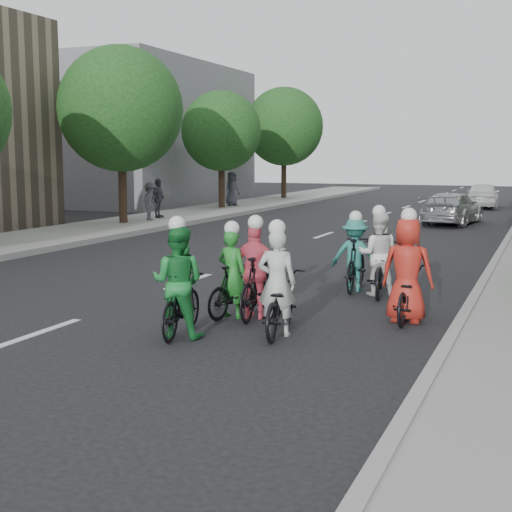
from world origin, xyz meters
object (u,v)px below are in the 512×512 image
Objects in this scene: cyclist_1 at (234,284)px; spectator_2 at (232,189)px; cyclist_3 at (278,297)px; cyclist_4 at (257,280)px; cyclist_2 at (408,282)px; spectator_0 at (150,201)px; cyclist_5 at (379,263)px; follow_car_lead at (452,208)px; follow_car_trail at (483,195)px; cyclist_0 at (356,259)px; cyclist_6 at (179,291)px; spectator_1 at (158,198)px.

spectator_2 is (-10.57, 23.07, 0.46)m from cyclist_1.
cyclist_3 reaches higher than cyclist_4.
cyclist_2 reaches higher than cyclist_4.
cyclist_5 is at bearing -141.59° from spectator_0.
cyclist_2 reaches higher than cyclist_5.
follow_car_trail is (0.30, 9.92, 0.05)m from follow_car_lead.
spectator_2 reaches higher than cyclist_0.
cyclist_0 is at bearing -116.57° from cyclist_6.
spectator_0 is 1.19m from spectator_1.
spectator_2 is (-12.11, -5.47, 0.36)m from follow_car_trail.
follow_car_trail is 2.59× the size of spectator_0.
spectator_0 is (-10.46, 13.93, 0.27)m from cyclist_4.
cyclist_6 is at bearing 18.71° from cyclist_3.
follow_car_trail is at bearing -94.58° from cyclist_0.
cyclist_4 reaches higher than cyclist_0.
cyclist_3 is at bearing 155.39° from cyclist_1.
cyclist_2 is 0.44× the size of follow_car_lead.
cyclist_0 is 3.41m from cyclist_1.
cyclist_2 is 17.88m from follow_car_lead.
follow_car_lead is (0.10, 19.47, 0.06)m from cyclist_3.
cyclist_0 is 1.13× the size of spectator_1.
cyclist_2 is at bearing -144.24° from spectator_0.
cyclist_4 is 25.46m from spectator_2.
cyclist_2 is at bearing 101.41° from follow_car_lead.
spectator_1 is at bearing -48.30° from cyclist_2.
cyclist_5 is 15.75m from follow_car_lead.
cyclist_5 reaches higher than cyclist_0.
cyclist_0 is 16.77m from spectator_1.
cyclist_1 is 0.88× the size of cyclist_3.
cyclist_6 reaches higher than cyclist_0.
cyclist_0 is at bearing -139.53° from spectator_1.
cyclist_2 is at bearing -144.11° from cyclist_3.
follow_car_lead is at bearing -77.17° from spectator_1.
spectator_2 is at bearing -53.64° from cyclist_1.
cyclist_6 is (-1.35, -0.71, 0.12)m from cyclist_3.
cyclist_4 is at bearing 69.31° from cyclist_0.
follow_car_lead is at bearing -87.54° from spectator_2.
cyclist_0 reaches higher than follow_car_lead.
cyclist_3 is 1.03× the size of cyclist_4.
cyclist_1 is 0.87× the size of cyclist_2.
cyclist_1 reaches higher than follow_car_trail.
follow_car_trail is at bearing -88.27° from cyclist_2.
cyclist_3 reaches higher than cyclist_0.
follow_car_trail is 2.42× the size of spectator_1.
cyclist_2 reaches higher than cyclist_6.
cyclist_5 is at bearing -123.54° from cyclist_6.
cyclist_0 is 0.91× the size of cyclist_5.
spectator_0 reaches higher than cyclist_1.
spectator_2 is at bearing -68.63° from cyclist_4.
cyclist_0 reaches higher than follow_car_trail.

